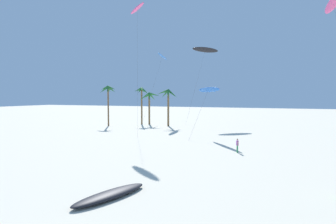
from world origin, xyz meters
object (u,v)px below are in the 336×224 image
Objects in this scene: palm_tree_1 at (108,92)px; palm_tree_2 at (149,99)px; grounded_kite_0 at (110,195)px; person_near_left at (237,145)px; flying_kite_1 at (334,3)px; palm_tree_0 at (142,94)px; palm_tree_3 at (168,97)px; flying_kite_6 at (162,56)px; flying_kite_4 at (208,90)px; flying_kite_2 at (137,8)px; flying_kite_0 at (205,50)px.

palm_tree_1 reaches higher than palm_tree_2.
person_near_left is at bearing 71.61° from grounded_kite_0.
flying_kite_1 is at bearing 46.54° from person_near_left.
palm_tree_0 reaches higher than person_near_left.
flying_kite_6 is at bearing 123.11° from palm_tree_3.
flying_kite_6 reaches higher than palm_tree_3.
flying_kite_4 is at bearing -40.04° from palm_tree_2.
palm_tree_1 is at bearing -159.75° from palm_tree_3.
grounded_kite_0 is at bearing -55.89° from palm_tree_1.
flying_kite_6 is 10.33× the size of person_near_left.
flying_kite_2 reaches higher than palm_tree_3.
flying_kite_6 is (1.51, 4.05, 10.22)m from palm_tree_2.
palm_tree_1 is 0.52× the size of flying_kite_6.
grounded_kite_0 is at bearing -83.01° from flying_kite_0.
flying_kite_0 is at bearing 75.72° from flying_kite_2.
person_near_left is at bearing -60.23° from flying_kite_4.
flying_kite_6 is 38.82m from person_near_left.
flying_kite_2 is at bearing -79.36° from flying_kite_6.
palm_tree_1 is 0.40× the size of flying_kite_2.
palm_tree_0 reaches higher than palm_tree_2.
person_near_left is (-11.07, -11.68, -18.36)m from flying_kite_1.
flying_kite_6 is (-3.79, 5.81, 9.75)m from palm_tree_3.
flying_kite_1 is 12.56× the size of person_near_left.
flying_kite_4 is (11.78, -12.59, 1.24)m from palm_tree_3.
palm_tree_3 is 1.00× the size of flying_kite_4.
grounded_kite_0 is at bearing -65.42° from palm_tree_0.
flying_kite_1 is 2.56× the size of flying_kite_4.
palm_tree_1 is 0.43× the size of flying_kite_1.
palm_tree_1 reaches higher than palm_tree_3.
flying_kite_2 is at bearing -37.14° from palm_tree_1.
flying_kite_1 reaches higher than flying_kite_6.
palm_tree_3 is at bearing 127.69° from person_near_left.
palm_tree_0 is at bearing -147.14° from flying_kite_0.
flying_kite_0 is at bearing 21.29° from flying_kite_6.
flying_kite_4 is 4.91× the size of person_near_left.
flying_kite_2 reaches higher than palm_tree_2.
grounded_kite_0 is (-16.82, -28.98, -19.04)m from flying_kite_1.
palm_tree_3 is at bearing -56.89° from flying_kite_6.
flying_kite_6 is at bearing 130.23° from flying_kite_4.
flying_kite_4 is at bearing -49.77° from flying_kite_6.
flying_kite_1 is 3.59× the size of grounded_kite_0.
person_near_left is (5.85, -10.22, -6.62)m from flying_kite_4.
palm_tree_1 is at bearing 142.86° from flying_kite_2.
flying_kite_0 is 38.27m from person_near_left.
person_near_left is at bearing -52.31° from palm_tree_3.
flying_kite_1 is 20.64m from flying_kite_4.
flying_kite_2 is (5.17, -15.45, 15.28)m from palm_tree_2.
flying_kite_0 reaches higher than palm_tree_3.
flying_kite_2 reaches higher than flying_kite_4.
flying_kite_6 is at bearing 69.52° from palm_tree_2.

